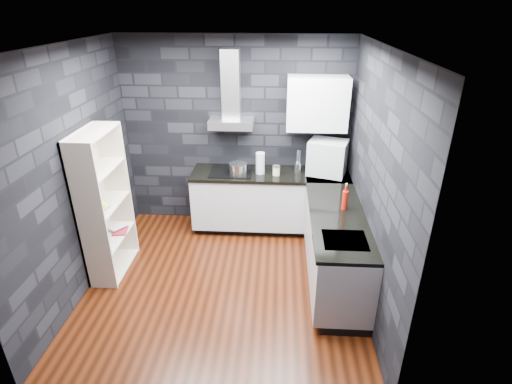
# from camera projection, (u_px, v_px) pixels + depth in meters

# --- Properties ---
(ground) EXTENTS (3.20, 3.20, 0.00)m
(ground) POSITION_uv_depth(u_px,v_px,m) (225.00, 282.00, 4.83)
(ground) COLOR #3F1709
(ceiling) EXTENTS (3.20, 3.20, 0.00)m
(ceiling) POSITION_uv_depth(u_px,v_px,m) (215.00, 45.00, 3.66)
(ceiling) COLOR silver
(wall_back) EXTENTS (3.20, 0.05, 2.70)m
(wall_back) POSITION_uv_depth(u_px,v_px,m) (237.00, 134.00, 5.71)
(wall_back) COLOR black
(wall_back) RESTS_ON ground
(wall_front) EXTENTS (3.20, 0.05, 2.70)m
(wall_front) POSITION_uv_depth(u_px,v_px,m) (188.00, 273.00, 2.78)
(wall_front) COLOR black
(wall_front) RESTS_ON ground
(wall_left) EXTENTS (0.05, 3.20, 2.70)m
(wall_left) POSITION_uv_depth(u_px,v_px,m) (72.00, 176.00, 4.34)
(wall_left) COLOR black
(wall_left) RESTS_ON ground
(wall_right) EXTENTS (0.05, 3.20, 2.70)m
(wall_right) POSITION_uv_depth(u_px,v_px,m) (375.00, 184.00, 4.16)
(wall_right) COLOR black
(wall_right) RESTS_ON ground
(toekick_back) EXTENTS (2.18, 0.50, 0.10)m
(toekick_back) POSITION_uv_depth(u_px,v_px,m) (270.00, 224.00, 5.99)
(toekick_back) COLOR black
(toekick_back) RESTS_ON ground
(toekick_right) EXTENTS (0.50, 1.78, 0.10)m
(toekick_right) POSITION_uv_depth(u_px,v_px,m) (336.00, 277.00, 4.82)
(toekick_right) COLOR black
(toekick_right) RESTS_ON ground
(counter_back_cab) EXTENTS (2.20, 0.60, 0.76)m
(counter_back_cab) POSITION_uv_depth(u_px,v_px,m) (270.00, 199.00, 5.76)
(counter_back_cab) COLOR #B9B8BD
(counter_back_cab) RESTS_ON ground
(counter_right_cab) EXTENTS (0.60, 1.80, 0.76)m
(counter_right_cab) POSITION_uv_depth(u_px,v_px,m) (336.00, 247.00, 4.64)
(counter_right_cab) COLOR #B9B8BD
(counter_right_cab) RESTS_ON ground
(counter_back_top) EXTENTS (2.20, 0.62, 0.04)m
(counter_back_top) POSITION_uv_depth(u_px,v_px,m) (270.00, 174.00, 5.58)
(counter_back_top) COLOR black
(counter_back_top) RESTS_ON counter_back_cab
(counter_right_top) EXTENTS (0.62, 1.80, 0.04)m
(counter_right_top) POSITION_uv_depth(u_px,v_px,m) (338.00, 217.00, 4.47)
(counter_right_top) COLOR black
(counter_right_top) RESTS_ON counter_right_cab
(counter_corner_top) EXTENTS (0.62, 0.62, 0.04)m
(counter_corner_top) POSITION_uv_depth(u_px,v_px,m) (328.00, 175.00, 5.55)
(counter_corner_top) COLOR black
(counter_corner_top) RESTS_ON counter_right_cab
(hood_body) EXTENTS (0.60, 0.34, 0.12)m
(hood_body) POSITION_uv_depth(u_px,v_px,m) (231.00, 123.00, 5.45)
(hood_body) COLOR silver
(hood_body) RESTS_ON wall_back
(hood_chimney) EXTENTS (0.24, 0.20, 0.90)m
(hood_chimney) POSITION_uv_depth(u_px,v_px,m) (231.00, 84.00, 5.29)
(hood_chimney) COLOR silver
(hood_chimney) RESTS_ON hood_body
(upper_cabinet) EXTENTS (0.80, 0.35, 0.70)m
(upper_cabinet) POSITION_uv_depth(u_px,v_px,m) (317.00, 104.00, 5.25)
(upper_cabinet) COLOR silver
(upper_cabinet) RESTS_ON wall_back
(cooktop) EXTENTS (0.58, 0.50, 0.01)m
(cooktop) POSITION_uv_depth(u_px,v_px,m) (231.00, 171.00, 5.61)
(cooktop) COLOR black
(cooktop) RESTS_ON counter_back_top
(sink_rim) EXTENTS (0.44, 0.40, 0.01)m
(sink_rim) POSITION_uv_depth(u_px,v_px,m) (345.00, 240.00, 4.01)
(sink_rim) COLOR silver
(sink_rim) RESTS_ON counter_right_top
(pot) EXTENTS (0.27, 0.27, 0.14)m
(pot) POSITION_uv_depth(u_px,v_px,m) (238.00, 169.00, 5.48)
(pot) COLOR silver
(pot) RESTS_ON cooktop
(glass_vase) EXTENTS (0.15, 0.15, 0.30)m
(glass_vase) POSITION_uv_depth(u_px,v_px,m) (260.00, 163.00, 5.50)
(glass_vase) COLOR silver
(glass_vase) RESTS_ON counter_back_top
(storage_jar) EXTENTS (0.13, 0.13, 0.12)m
(storage_jar) POSITION_uv_depth(u_px,v_px,m) (276.00, 171.00, 5.48)
(storage_jar) COLOR beige
(storage_jar) RESTS_ON counter_back_top
(utensil_crock) EXTENTS (0.12, 0.12, 0.12)m
(utensil_crock) POSITION_uv_depth(u_px,v_px,m) (298.00, 168.00, 5.58)
(utensil_crock) COLOR silver
(utensil_crock) RESTS_ON counter_back_top
(appliance_garage) EXTENTS (0.59, 0.52, 0.50)m
(appliance_garage) POSITION_uv_depth(u_px,v_px,m) (327.00, 158.00, 5.46)
(appliance_garage) COLOR #B8BABF
(appliance_garage) RESTS_ON counter_back_top
(red_bottle) EXTENTS (0.07, 0.07, 0.23)m
(red_bottle) POSITION_uv_depth(u_px,v_px,m) (345.00, 200.00, 4.56)
(red_bottle) COLOR #A0170C
(red_bottle) RESTS_ON counter_right_top
(bookshelf) EXTENTS (0.57, 0.87, 1.80)m
(bookshelf) POSITION_uv_depth(u_px,v_px,m) (105.00, 205.00, 4.69)
(bookshelf) COLOR beige
(bookshelf) RESTS_ON ground
(fruit_bowl) EXTENTS (0.28, 0.28, 0.06)m
(fruit_bowl) POSITION_uv_depth(u_px,v_px,m) (101.00, 206.00, 4.59)
(fruit_bowl) COLOR silver
(fruit_bowl) RESTS_ON bookshelf
(book_red) EXTENTS (0.17, 0.05, 0.23)m
(book_red) POSITION_uv_depth(u_px,v_px,m) (113.00, 224.00, 4.94)
(book_red) COLOR maroon
(book_red) RESTS_ON bookshelf
(book_second) EXTENTS (0.13, 0.10, 0.20)m
(book_second) POSITION_uv_depth(u_px,v_px,m) (113.00, 219.00, 5.02)
(book_second) COLOR #B2B2B2
(book_second) RESTS_ON bookshelf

